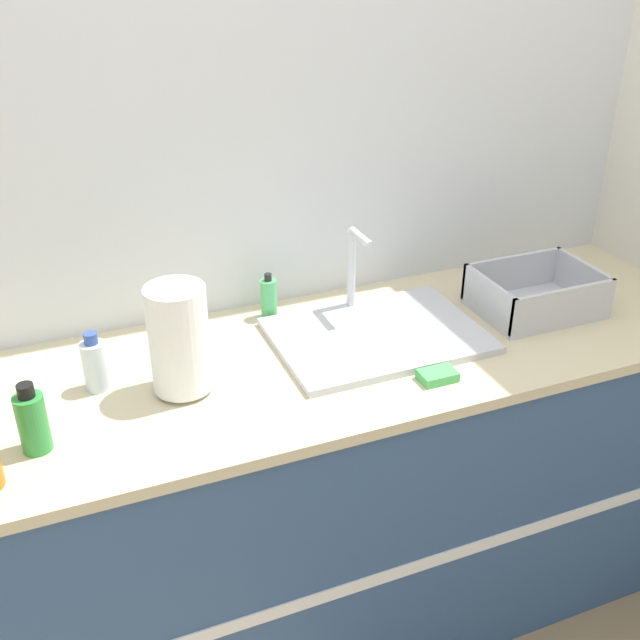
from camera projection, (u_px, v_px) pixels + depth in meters
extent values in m
cube|color=silver|center=(222.00, 182.00, 1.99)|extent=(4.95, 0.06, 2.60)
cube|color=#33517A|center=(275.00, 511.00, 2.10)|extent=(2.55, 0.66, 0.90)
cube|color=white|center=(318.00, 597.00, 1.84)|extent=(2.55, 0.01, 0.04)
cube|color=beige|center=(270.00, 370.00, 1.88)|extent=(2.58, 0.68, 0.03)
cube|color=silver|center=(377.00, 336.00, 1.99)|extent=(0.54, 0.39, 0.02)
cylinder|color=silver|center=(351.00, 268.00, 2.07)|extent=(0.02, 0.02, 0.22)
cylinder|color=silver|center=(361.00, 238.00, 1.97)|extent=(0.02, 0.11, 0.02)
cylinder|color=#4C4C51|center=(184.00, 388.00, 1.77)|extent=(0.10, 0.10, 0.01)
cylinder|color=white|center=(179.00, 339.00, 1.71)|extent=(0.14, 0.14, 0.26)
cube|color=#B7BABF|center=(533.00, 308.00, 2.13)|extent=(0.33, 0.25, 0.01)
cube|color=#B7BABF|center=(563.00, 307.00, 2.01)|extent=(0.33, 0.01, 0.11)
cube|color=#B7BABF|center=(512.00, 273.00, 2.20)|extent=(0.33, 0.01, 0.11)
cube|color=#B7BABF|center=(488.00, 299.00, 2.05)|extent=(0.01, 0.25, 0.11)
cube|color=#B7BABF|center=(582.00, 280.00, 2.16)|extent=(0.01, 0.25, 0.11)
cylinder|color=#2D8C3D|center=(33.00, 423.00, 1.55)|extent=(0.06, 0.06, 0.13)
cylinder|color=black|center=(26.00, 391.00, 1.51)|extent=(0.03, 0.03, 0.03)
cylinder|color=silver|center=(95.00, 366.00, 1.75)|extent=(0.06, 0.06, 0.12)
cylinder|color=#334C9E|center=(91.00, 338.00, 1.72)|extent=(0.03, 0.03, 0.03)
cylinder|color=#4CB266|center=(269.00, 299.00, 2.07)|extent=(0.05, 0.05, 0.11)
cylinder|color=black|center=(268.00, 277.00, 2.04)|extent=(0.02, 0.02, 0.02)
cube|color=#4CB259|center=(438.00, 376.00, 1.81)|extent=(0.09, 0.06, 0.02)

